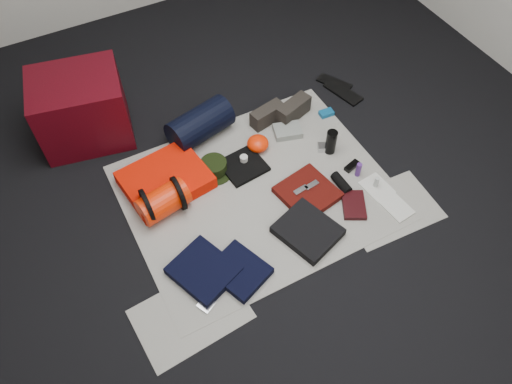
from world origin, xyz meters
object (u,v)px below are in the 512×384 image
red_cabinet (82,109)px  navy_duffel (200,124)px  paperback_book (354,205)px  stuff_sack (163,202)px  water_bottle (331,142)px  compact_camera (325,147)px  sleeping_pad (165,180)px

red_cabinet → navy_duffel: red_cabinet is taller
paperback_book → red_cabinet: bearing=160.5°
red_cabinet → stuff_sack: bearing=-64.7°
red_cabinet → water_bottle: size_ratio=3.16×
paperback_book → water_bottle: bearing=103.4°
navy_duffel → stuff_sack: bearing=-147.9°
compact_camera → red_cabinet: bearing=171.4°
water_bottle → paperback_book: size_ratio=0.85×
red_cabinet → navy_duffel: (0.66, -0.38, -0.12)m
navy_duffel → compact_camera: 0.85m
navy_duffel → sleeping_pad: bearing=-156.6°
red_cabinet → paperback_book: 1.86m
compact_camera → navy_duffel: bearing=168.4°
sleeping_pad → water_bottle: bearing=-13.2°
sleeping_pad → navy_duffel: size_ratio=1.17×
compact_camera → sleeping_pad: bearing=-167.2°
red_cabinet → sleeping_pad: red_cabinet is taller
stuff_sack → compact_camera: 1.14m
stuff_sack → paperback_book: 1.16m
paperback_book → navy_duffel: bearing=148.8°
stuff_sack → compact_camera: bearing=-2.1°
stuff_sack → navy_duffel: size_ratio=0.70×
paperback_book → stuff_sack: bearing=-178.6°
navy_duffel → compact_camera: navy_duffel is taller
red_cabinet → compact_camera: red_cabinet is taller
stuff_sack → navy_duffel: (0.45, 0.46, 0.02)m
sleeping_pad → water_bottle: size_ratio=2.84×
red_cabinet → water_bottle: bearing=-22.7°
sleeping_pad → stuff_sack: stuff_sack is taller
stuff_sack → navy_duffel: bearing=45.7°
red_cabinet → compact_camera: 1.62m
navy_duffel → water_bottle: bearing=-50.8°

